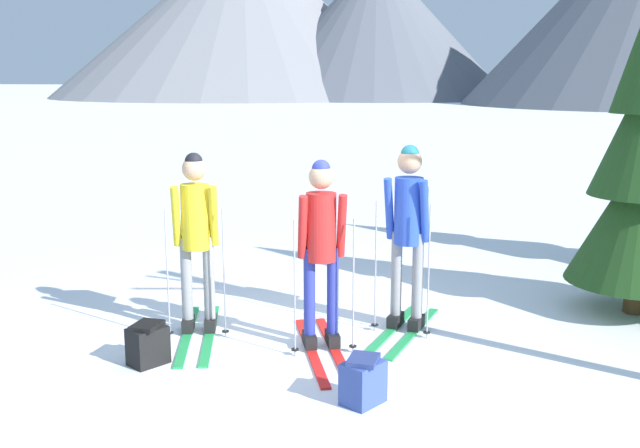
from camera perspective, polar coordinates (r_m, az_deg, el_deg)
name	(u,v)px	position (r m, az deg, el deg)	size (l,w,h in m)	color
ground_plane	(305,336)	(7.30, -1.21, -8.75)	(400.00, 400.00, 0.00)	white
skier_in_yellow	(196,232)	(7.25, -9.64, -0.60)	(0.90, 1.72, 1.80)	green
skier_in_red	(321,246)	(6.72, 0.10, -1.74)	(1.01, 1.70, 1.78)	red
skier_in_blue	(408,225)	(7.27, 6.92, -0.08)	(0.61, 1.62, 1.87)	green
backpack_on_snow_front	(363,381)	(5.84, 3.38, -12.11)	(0.36, 0.39, 0.38)	#384C99
backpack_on_snow_beside	(148,344)	(6.74, -13.29, -9.10)	(0.36, 0.39, 0.38)	black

